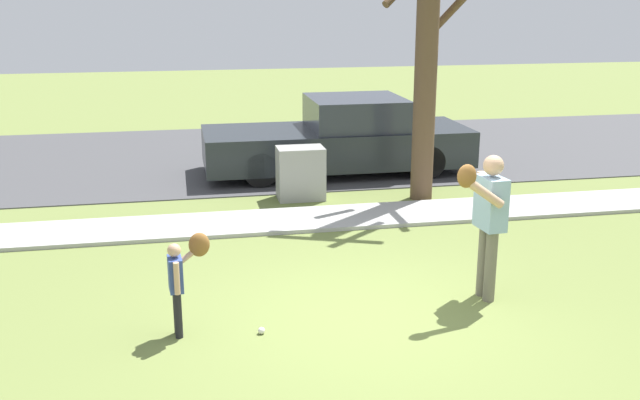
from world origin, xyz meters
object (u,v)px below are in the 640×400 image
object	(u,v)px
person_child	(182,272)
baseball	(261,331)
person_adult	(488,213)
parked_pickup_dark	(340,139)
street_tree_near	(427,43)
utility_cabinet	(301,173)

from	to	relation	value
person_child	baseball	size ratio (longest dim) A/B	14.30
person_adult	person_child	size ratio (longest dim) A/B	1.62
parked_pickup_dark	baseball	bearing A→B (deg)	70.80
person_child	parked_pickup_dark	xyz separation A→B (m)	(3.16, 6.65, -0.01)
person_child	street_tree_near	distance (m)	6.43
street_tree_near	parked_pickup_dark	world-z (taller)	street_tree_near
person_child	baseball	bearing A→B (deg)	-17.69
person_adult	utility_cabinet	xyz separation A→B (m)	(-1.37, 4.67, -0.60)
baseball	parked_pickup_dark	bearing A→B (deg)	70.80
utility_cabinet	street_tree_near	bearing A→B (deg)	-10.95
baseball	utility_cabinet	size ratio (longest dim) A/B	0.08
baseball	parked_pickup_dark	distance (m)	7.26
person_adult	utility_cabinet	distance (m)	4.90
person_child	utility_cabinet	bearing A→B (deg)	62.27
person_adult	baseball	bearing A→B (deg)	4.03
parked_pickup_dark	person_child	bearing A→B (deg)	64.58
person_adult	baseball	world-z (taller)	person_adult
person_adult	parked_pickup_dark	bearing A→B (deg)	-92.44
person_adult	street_tree_near	size ratio (longest dim) A/B	0.34
person_adult	parked_pickup_dark	world-z (taller)	person_adult
person_adult	person_child	world-z (taller)	person_adult
parked_pickup_dark	street_tree_near	bearing A→B (deg)	114.45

